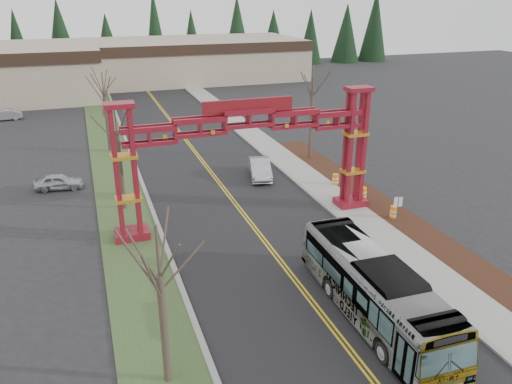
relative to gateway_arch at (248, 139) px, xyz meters
name	(u,v)px	position (x,y,z in m)	size (l,w,h in m)	color
road	(222,187)	(0.00, 7.00, -5.97)	(12.00, 110.00, 0.02)	black
lane_line_left	(221,187)	(-0.12, 7.00, -5.96)	(0.12, 100.00, 0.01)	gold
lane_line_right	(224,186)	(0.12, 7.00, -5.96)	(0.12, 100.00, 0.01)	gold
curb_right	(291,177)	(6.15, 7.00, -5.91)	(0.30, 110.00, 0.15)	gray
sidewalk_right	(306,176)	(7.60, 7.00, -5.91)	(2.60, 110.00, 0.14)	gray
landscape_strip	(445,249)	(10.20, -8.00, -5.92)	(2.60, 50.00, 0.12)	black
grass_median	(123,199)	(-8.00, 7.00, -5.94)	(4.00, 110.00, 0.08)	#334D26
curb_left	(147,195)	(-6.15, 7.00, -5.91)	(0.30, 110.00, 0.15)	gray
gateway_arch	(248,139)	(0.00, 0.00, 0.00)	(18.20, 1.60, 8.90)	maroon
retail_building_east	(194,59)	(10.00, 61.95, -2.47)	(38.00, 20.30, 7.00)	tan
conifer_treeline	(131,38)	(0.25, 74.00, 0.50)	(116.10, 5.60, 13.00)	black
transit_bus	(374,289)	(2.24, -12.49, -4.39)	(2.68, 11.44, 3.19)	#ABAFB3
silver_sedan	(260,168)	(3.72, 8.18, -5.19)	(1.68, 4.81, 1.58)	#A5A8AD
parked_car_near_a	(59,182)	(-12.63, 10.84, -5.34)	(1.51, 3.76, 1.28)	#B0B5B8
parked_car_far_a	(4,115)	(-19.52, 37.98, -5.31)	(1.42, 4.06, 1.34)	#A9ABB1
bare_tree_median_near	(160,276)	(-8.00, -13.54, -1.01)	(3.22, 3.22, 7.12)	#382D26
bare_tree_median_mid	(117,132)	(-8.00, 5.09, -0.11)	(3.06, 3.06, 7.93)	#382D26
bare_tree_median_far	(104,94)	(-8.00, 20.35, -0.25)	(3.11, 3.11, 7.82)	#382D26
bare_tree_right_far	(312,90)	(10.00, 11.57, 0.54)	(3.31, 3.31, 8.76)	#382D26
street_sign	(398,207)	(8.86, -4.59, -4.25)	(0.53, 0.22, 2.41)	#3F3F44
barrel_south	(394,213)	(9.74, -3.00, -5.50)	(0.52, 0.52, 0.96)	orange
barrel_mid	(363,194)	(9.44, 0.72, -5.46)	(0.57, 0.57, 1.05)	orange
barrel_north	(335,180)	(8.94, 4.23, -5.48)	(0.54, 0.54, 1.00)	orange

